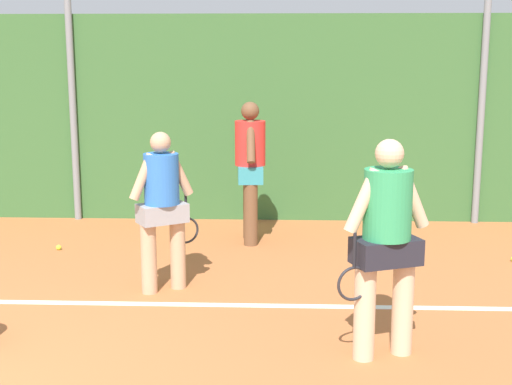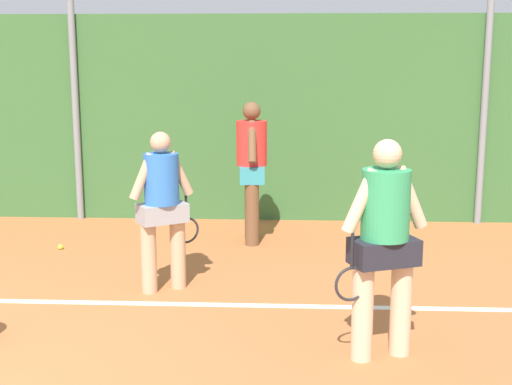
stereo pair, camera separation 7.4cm
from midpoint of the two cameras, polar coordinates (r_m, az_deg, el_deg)
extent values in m
cube|color=#386633|center=(10.83, -13.84, 5.87)|extent=(20.29, 0.25, 2.98)
cylinder|color=gray|center=(10.65, -14.14, 6.31)|extent=(0.10, 0.10, 3.18)
cylinder|color=gray|center=(10.55, 18.10, 6.06)|extent=(0.10, 0.10, 3.18)
cylinder|color=beige|center=(5.95, 11.95, -9.12)|extent=(0.17, 0.17, 0.78)
cylinder|color=beige|center=(5.79, 8.93, -9.58)|extent=(0.17, 0.17, 0.78)
cube|color=#23232D|center=(5.72, 10.64, -4.70)|extent=(0.60, 0.47, 0.21)
cylinder|color=#339E60|center=(5.63, 10.78, -0.96)|extent=(0.38, 0.38, 0.56)
sphere|color=beige|center=(5.56, 10.93, 3.09)|extent=(0.23, 0.23, 0.23)
cylinder|color=beige|center=(5.73, 12.69, -0.40)|extent=(0.31, 0.18, 0.53)
cylinder|color=beige|center=(5.52, 8.82, -0.69)|extent=(0.31, 0.18, 0.53)
cylinder|color=black|center=(5.53, 8.14, -4.65)|extent=(0.03, 0.03, 0.28)
torus|color=#26262B|center=(5.61, 8.07, -7.31)|extent=(0.27, 0.13, 0.28)
cylinder|color=tan|center=(7.35, -8.35, -5.27)|extent=(0.16, 0.16, 0.73)
cylinder|color=tan|center=(7.47, -6.03, -4.96)|extent=(0.16, 0.16, 0.73)
cube|color=#99999E|center=(7.29, -7.27, -1.64)|extent=(0.56, 0.50, 0.19)
cylinder|color=blue|center=(7.22, -7.34, 1.11)|extent=(0.36, 0.36, 0.52)
sphere|color=tan|center=(7.17, -7.41, 4.05)|extent=(0.21, 0.21, 0.21)
cylinder|color=tan|center=(7.14, -8.85, 1.27)|extent=(0.27, 0.21, 0.50)
cylinder|color=tan|center=(7.29, -5.88, 1.55)|extent=(0.27, 0.21, 0.50)
cylinder|color=black|center=(7.44, -5.38, -1.04)|extent=(0.03, 0.03, 0.28)
torus|color=#26262B|center=(7.50, -5.35, -3.06)|extent=(0.25, 0.17, 0.28)
cylinder|color=brown|center=(9.05, -0.09, -1.79)|extent=(0.18, 0.18, 0.80)
cylinder|color=brown|center=(9.39, -0.15, -1.30)|extent=(0.18, 0.18, 0.80)
cube|color=teal|center=(9.12, -0.12, 1.57)|extent=(0.35, 0.56, 0.21)
cylinder|color=red|center=(9.06, -0.12, 4.01)|extent=(0.39, 0.39, 0.57)
sphere|color=brown|center=(9.02, -0.12, 6.60)|extent=(0.23, 0.23, 0.23)
cylinder|color=brown|center=(8.84, -0.08, 4.10)|extent=(0.12, 0.32, 0.53)
cylinder|color=brown|center=(9.28, -0.16, 4.44)|extent=(0.12, 0.32, 0.53)
sphere|color=#CCDB33|center=(9.25, -15.27, -4.25)|extent=(0.07, 0.07, 0.07)
camera|label=1|loc=(0.04, -89.71, 0.06)|focal=49.62mm
camera|label=2|loc=(0.04, 90.29, -0.06)|focal=49.62mm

